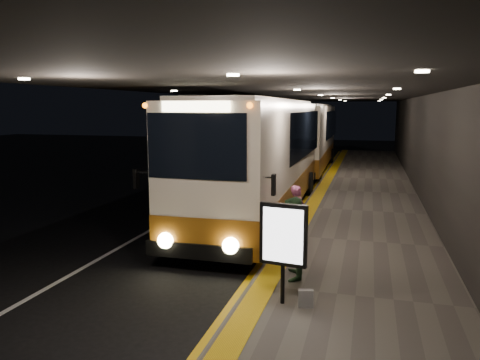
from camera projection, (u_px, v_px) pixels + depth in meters
The scene contains 15 objects.
ground at pixel (193, 242), 13.76m from camera, with size 90.00×90.00×0.00m, color black.
lane_line_white at pixel (196, 205), 19.00m from camera, with size 0.12×50.00×0.01m, color silver.
kerb_stripe_yellow at pixel (298, 211), 17.90m from camera, with size 0.18×50.00×0.01m, color gold.
sidewalk at pixel (362, 213), 17.26m from camera, with size 4.50×50.00×0.15m, color #514C44.
tactile_strip at pixel (311, 207), 17.75m from camera, with size 0.50×50.00×0.01m, color gold.
terminal_wall at pixel (433, 134), 16.21m from camera, with size 0.10×50.00×6.00m, color black.
support_columns at pixel (193, 153), 17.63m from camera, with size 0.80×24.80×4.40m.
canopy at pixel (304, 89), 17.15m from camera, with size 9.00×50.00×0.40m, color black.
coach_main at pixel (260, 162), 16.83m from camera, with size 2.96×13.13×4.07m.
coach_second at pixel (307, 140), 29.01m from camera, with size 2.88×12.69×3.98m.
passenger_boarding at pixel (297, 215), 12.89m from camera, with size 0.60×0.40×1.66m, color #B25389.
passenger_waiting_green at pixel (292, 239), 10.28m from camera, with size 0.89×0.55×1.84m, color #376338.
bag_polka at pixel (306, 298), 8.91m from camera, with size 0.28×0.12×0.34m, color black.
info_sign at pixel (283, 237), 8.90m from camera, with size 0.94×0.25×1.98m.
stanchion_post at pixel (274, 239), 11.43m from camera, with size 0.05×0.05×1.19m, color black.
Camera 1 is at (4.89, -12.46, 3.93)m, focal length 35.00 mm.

